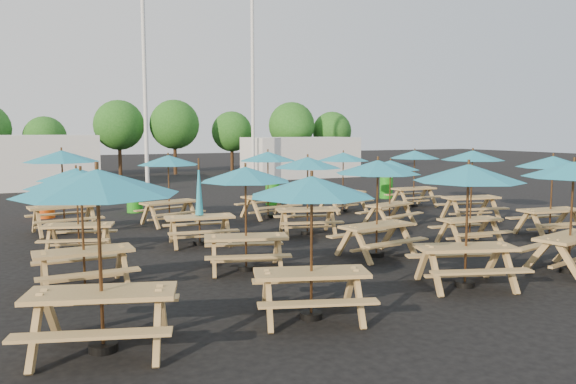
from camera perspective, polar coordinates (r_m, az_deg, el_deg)
name	(u,v)px	position (r m, az deg, el deg)	size (l,w,h in m)	color
ground	(309,234)	(16.54, 2.20, -4.30)	(120.00, 120.00, 0.00)	black
picnic_unit_0	(98,193)	(7.92, -18.77, -0.14)	(2.76, 2.76, 2.54)	#A57F49
picnic_unit_1	(81,186)	(11.22, -20.28, 0.55)	(2.08, 2.08, 2.31)	#A57F49
picnic_unit_2	(76,179)	(14.77, -20.70, 1.22)	(2.30, 2.30, 2.13)	#A57F49
picnic_unit_3	(62,161)	(17.79, -21.99, 2.91)	(2.45, 2.45, 2.48)	#A57F49
picnic_unit_4	(312,195)	(8.88, 2.42, -0.30)	(2.56, 2.56, 2.34)	#A57F49
picnic_unit_5	(245,180)	(12.04, -4.34, 1.18)	(2.46, 2.46, 2.28)	#A57F49
picnic_unit_6	(199,209)	(15.08, -8.99, -1.76)	(1.97, 1.76, 2.31)	#A57F49
picnic_unit_7	(168,164)	(18.41, -12.07, 2.77)	(2.42, 2.42, 2.27)	#A57F49
picnic_unit_8	(468,180)	(11.26, 17.84, 1.13)	(2.64, 2.64, 2.42)	#A57F49
picnic_unit_9	(378,173)	(13.52, 9.10, 1.93)	(2.33, 2.33, 2.36)	#A57F49
picnic_unit_10	(308,167)	(16.27, 2.01, 2.54)	(2.44, 2.44, 2.29)	#A57F49
picnic_unit_11	(268,160)	(19.51, -2.06, 3.24)	(2.38, 2.38, 2.33)	#A57F49
picnic_unit_12	(573,176)	(13.26, 27.01, 1.44)	(2.53, 2.53, 2.41)	#A57F49
picnic_unit_13	(472,177)	(15.54, 18.15, 1.49)	(2.00, 2.00, 2.12)	#A57F49
picnic_unit_14	(390,169)	(18.09, 10.36, 2.32)	(2.29, 2.29, 2.11)	#A57F49
picnic_unit_15	(343,160)	(21.04, 5.63, 3.23)	(2.27, 2.27, 2.24)	#A57F49
picnic_unit_17	(553,167)	(17.72, 25.30, 2.35)	(2.24, 2.24, 2.33)	#A57F49
picnic_unit_18	(473,160)	(19.94, 18.24, 3.14)	(2.42, 2.42, 2.39)	#A57F49
picnic_unit_19	(415,158)	(22.90, 12.73, 3.40)	(1.97, 1.97, 2.27)	#A57F49
waste_bin_0	(46,204)	(21.28, -23.40, -1.17)	(0.59, 0.59, 0.94)	#D8450C
waste_bin_1	(135,200)	(21.66, -15.30, -0.76)	(0.59, 0.59, 0.94)	#22931A
waste_bin_2	(273,193)	(23.06, -1.58, -0.13)	(0.59, 0.59, 0.94)	#22931A
waste_bin_3	(386,188)	(25.65, 9.95, 0.42)	(0.59, 0.59, 0.94)	#22931A
mast_0	(144,70)	(29.14, -14.38, 11.90)	(0.20, 0.20, 12.00)	silver
mast_1	(253,79)	(32.86, -3.61, 11.42)	(0.20, 0.20, 12.00)	silver
event_tent_0	(16,162)	(32.52, -25.93, 2.74)	(8.00, 4.00, 2.80)	silver
event_tent_1	(300,157)	(37.32, 1.22, 3.58)	(7.00, 4.00, 2.60)	silver
tree_2	(45,137)	(38.14, -23.46, 5.12)	(2.59, 2.59, 3.93)	#382314
tree_3	(119,125)	(39.60, -16.80, 6.52)	(3.36, 3.36, 5.09)	#382314
tree_4	(174,125)	(39.84, -11.46, 6.73)	(3.41, 3.41, 5.17)	#382314
tree_5	(232,132)	(41.46, -5.73, 6.13)	(2.94, 2.94, 4.45)	#382314
tree_6	(292,125)	(41.33, 0.38, 6.79)	(3.38, 3.38, 5.13)	#382314
tree_7	(332,131)	(42.91, 4.48, 6.17)	(2.95, 2.95, 4.48)	#382314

